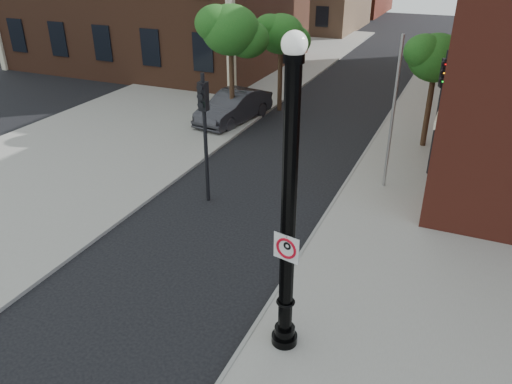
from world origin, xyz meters
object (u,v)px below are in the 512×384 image
at_px(parked_car, 234,107).
at_px(traffic_signal_right, 441,95).
at_px(no_parking_sign, 286,248).
at_px(traffic_signal_left, 204,118).
at_px(lamppost, 288,224).

height_order(parked_car, traffic_signal_right, traffic_signal_right).
relative_size(no_parking_sign, traffic_signal_left, 0.13).
relative_size(parked_car, traffic_signal_left, 1.06).
bearing_deg(traffic_signal_left, parked_car, 109.35).
bearing_deg(parked_car, no_parking_sign, -50.77).
xyz_separation_m(parked_car, traffic_signal_left, (2.90, -8.10, 2.27)).
bearing_deg(traffic_signal_left, traffic_signal_right, 36.76).
height_order(parked_car, traffic_signal_left, traffic_signal_left).
distance_m(lamppost, traffic_signal_right, 11.02).
height_order(no_parking_sign, parked_car, no_parking_sign).
relative_size(no_parking_sign, parked_car, 0.12).
bearing_deg(parked_car, traffic_signal_right, -6.79).
bearing_deg(lamppost, traffic_signal_right, 79.98).
height_order(lamppost, parked_car, lamppost).
bearing_deg(lamppost, no_parking_sign, -77.69).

